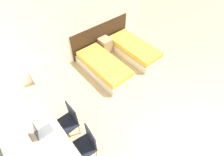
{
  "coord_description": "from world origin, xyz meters",
  "views": [
    {
      "loc": [
        -2.13,
        -0.25,
        4.15
      ],
      "look_at": [
        0.0,
        2.26,
        0.55
      ],
      "focal_mm": 28.0,
      "sensor_mm": 36.0,
      "label": 1
    }
  ],
  "objects_px": {
    "chair_near_notebook": "(86,144)",
    "nightstand": "(105,45)",
    "chair_near_laptop": "(68,120)",
    "laptop": "(41,131)",
    "bed_near_door": "(134,49)",
    "bed_near_window": "(104,67)"
  },
  "relations": [
    {
      "from": "bed_near_window",
      "to": "nightstand",
      "type": "relative_size",
      "value": 3.74
    },
    {
      "from": "chair_near_laptop",
      "to": "laptop",
      "type": "height_order",
      "value": "laptop"
    },
    {
      "from": "bed_near_window",
      "to": "chair_near_notebook",
      "type": "height_order",
      "value": "chair_near_notebook"
    },
    {
      "from": "nightstand",
      "to": "chair_near_notebook",
      "type": "xyz_separation_m",
      "value": [
        -2.64,
        -2.65,
        0.25
      ]
    },
    {
      "from": "laptop",
      "to": "chair_near_laptop",
      "type": "bearing_deg",
      "value": 5.76
    },
    {
      "from": "chair_near_notebook",
      "to": "nightstand",
      "type": "bearing_deg",
      "value": 51.63
    },
    {
      "from": "chair_near_notebook",
      "to": "bed_near_window",
      "type": "bearing_deg",
      "value": 50.17
    },
    {
      "from": "chair_near_notebook",
      "to": "laptop",
      "type": "height_order",
      "value": "laptop"
    },
    {
      "from": "bed_near_window",
      "to": "nightstand",
      "type": "height_order",
      "value": "nightstand"
    },
    {
      "from": "bed_near_door",
      "to": "chair_near_notebook",
      "type": "distance_m",
      "value": 3.83
    },
    {
      "from": "chair_near_notebook",
      "to": "laptop",
      "type": "relative_size",
      "value": 2.79
    },
    {
      "from": "bed_near_window",
      "to": "laptop",
      "type": "distance_m",
      "value": 2.87
    },
    {
      "from": "bed_near_window",
      "to": "bed_near_door",
      "type": "relative_size",
      "value": 1.0
    },
    {
      "from": "laptop",
      "to": "nightstand",
      "type": "bearing_deg",
      "value": 31.16
    },
    {
      "from": "bed_near_window",
      "to": "chair_near_notebook",
      "type": "relative_size",
      "value": 2.11
    },
    {
      "from": "nightstand",
      "to": "laptop",
      "type": "height_order",
      "value": "laptop"
    },
    {
      "from": "bed_near_door",
      "to": "nightstand",
      "type": "height_order",
      "value": "nightstand"
    },
    {
      "from": "bed_near_window",
      "to": "laptop",
      "type": "bearing_deg",
      "value": -154.52
    },
    {
      "from": "bed_near_door",
      "to": "chair_near_laptop",
      "type": "xyz_separation_m",
      "value": [
        -3.34,
        -1.14,
        0.31
      ]
    },
    {
      "from": "nightstand",
      "to": "chair_near_laptop",
      "type": "bearing_deg",
      "value": -143.73
    },
    {
      "from": "laptop",
      "to": "bed_near_door",
      "type": "bearing_deg",
      "value": 16.38
    },
    {
      "from": "bed_near_door",
      "to": "chair_near_notebook",
      "type": "relative_size",
      "value": 2.11
    }
  ]
}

